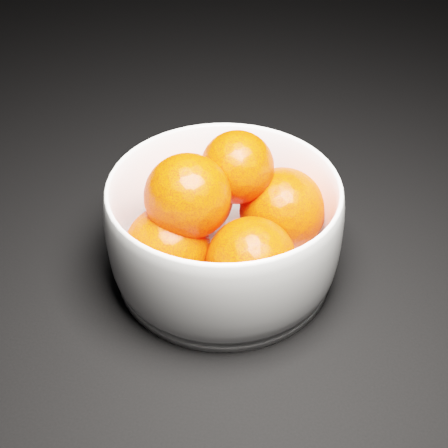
# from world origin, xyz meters

# --- Properties ---
(ground) EXTENTS (3.00, 3.00, 0.00)m
(ground) POSITION_xyz_m (0.00, 0.00, 0.00)
(ground) COLOR black
(ground) RESTS_ON ground
(bowl) EXTENTS (0.22, 0.22, 0.10)m
(bowl) POSITION_xyz_m (0.25, -0.14, 0.05)
(bowl) COLOR white
(bowl) RESTS_ON ground
(orange_pile) EXTENTS (0.18, 0.16, 0.12)m
(orange_pile) POSITION_xyz_m (0.25, -0.13, 0.06)
(orange_pile) COLOR #FD2B02
(orange_pile) RESTS_ON bowl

